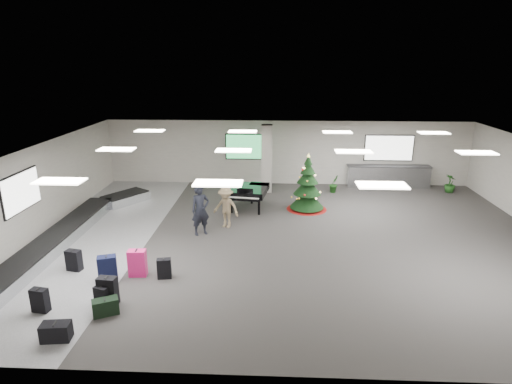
{
  "coord_description": "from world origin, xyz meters",
  "views": [
    {
      "loc": [
        -0.6,
        -14.08,
        6.04
      ],
      "look_at": [
        -1.29,
        1.0,
        1.38
      ],
      "focal_mm": 30.0,
      "sensor_mm": 36.0,
      "label": 1
    }
  ],
  "objects_px": {
    "traveler_b": "(226,207)",
    "potted_plant_left": "(334,184)",
    "grand_piano": "(248,191)",
    "pink_suitcase": "(137,263)",
    "christmas_tree": "(307,190)",
    "baggage_carousel": "(73,229)",
    "traveler_a": "(200,210)",
    "potted_plant_right": "(450,183)",
    "service_counter": "(388,176)"
  },
  "relations": [
    {
      "from": "traveler_b",
      "to": "potted_plant_left",
      "type": "bearing_deg",
      "value": 66.25
    },
    {
      "from": "grand_piano",
      "to": "potted_plant_left",
      "type": "height_order",
      "value": "grand_piano"
    },
    {
      "from": "pink_suitcase",
      "to": "christmas_tree",
      "type": "bearing_deg",
      "value": 45.45
    },
    {
      "from": "baggage_carousel",
      "to": "christmas_tree",
      "type": "distance_m",
      "value": 9.19
    },
    {
      "from": "baggage_carousel",
      "to": "pink_suitcase",
      "type": "height_order",
      "value": "pink_suitcase"
    },
    {
      "from": "christmas_tree",
      "to": "pink_suitcase",
      "type": "bearing_deg",
      "value": -131.13
    },
    {
      "from": "traveler_a",
      "to": "pink_suitcase",
      "type": "bearing_deg",
      "value": -142.47
    },
    {
      "from": "potted_plant_left",
      "to": "potted_plant_right",
      "type": "relative_size",
      "value": 0.97
    },
    {
      "from": "potted_plant_left",
      "to": "christmas_tree",
      "type": "bearing_deg",
      "value": -120.21
    },
    {
      "from": "service_counter",
      "to": "potted_plant_left",
      "type": "bearing_deg",
      "value": -159.1
    },
    {
      "from": "baggage_carousel",
      "to": "service_counter",
      "type": "bearing_deg",
      "value": 27.67
    },
    {
      "from": "traveler_a",
      "to": "traveler_b",
      "type": "bearing_deg",
      "value": 11.59
    },
    {
      "from": "service_counter",
      "to": "grand_piano",
      "type": "height_order",
      "value": "grand_piano"
    },
    {
      "from": "traveler_a",
      "to": "potted_plant_left",
      "type": "distance_m",
      "value": 7.68
    },
    {
      "from": "service_counter",
      "to": "potted_plant_left",
      "type": "height_order",
      "value": "service_counter"
    },
    {
      "from": "grand_piano",
      "to": "traveler_b",
      "type": "xyz_separation_m",
      "value": [
        -0.7,
        -2.1,
        0.01
      ]
    },
    {
      "from": "baggage_carousel",
      "to": "potted_plant_left",
      "type": "bearing_deg",
      "value": 29.42
    },
    {
      "from": "baggage_carousel",
      "to": "traveler_a",
      "type": "height_order",
      "value": "traveler_a"
    },
    {
      "from": "service_counter",
      "to": "potted_plant_right",
      "type": "xyz_separation_m",
      "value": [
        2.73,
        -0.82,
        -0.11
      ]
    },
    {
      "from": "baggage_carousel",
      "to": "potted_plant_right",
      "type": "distance_m",
      "value": 16.66
    },
    {
      "from": "pink_suitcase",
      "to": "christmas_tree",
      "type": "relative_size",
      "value": 0.34
    },
    {
      "from": "pink_suitcase",
      "to": "christmas_tree",
      "type": "distance_m",
      "value": 8.1
    },
    {
      "from": "christmas_tree",
      "to": "baggage_carousel",
      "type": "bearing_deg",
      "value": -159.69
    },
    {
      "from": "traveler_a",
      "to": "christmas_tree",
      "type": "bearing_deg",
      "value": 6.04
    },
    {
      "from": "baggage_carousel",
      "to": "service_counter",
      "type": "distance_m",
      "value": 14.5
    },
    {
      "from": "traveler_b",
      "to": "christmas_tree",
      "type": "bearing_deg",
      "value": 55.42
    },
    {
      "from": "baggage_carousel",
      "to": "traveler_a",
      "type": "relative_size",
      "value": 5.25
    },
    {
      "from": "service_counter",
      "to": "traveler_a",
      "type": "bearing_deg",
      "value": -141.92
    },
    {
      "from": "traveler_a",
      "to": "baggage_carousel",
      "type": "bearing_deg",
      "value": 153.47
    },
    {
      "from": "baggage_carousel",
      "to": "traveler_b",
      "type": "height_order",
      "value": "traveler_b"
    },
    {
      "from": "traveler_b",
      "to": "potted_plant_left",
      "type": "relative_size",
      "value": 1.86
    },
    {
      "from": "traveler_a",
      "to": "potted_plant_left",
      "type": "bearing_deg",
      "value": 14.74
    },
    {
      "from": "potted_plant_right",
      "to": "traveler_a",
      "type": "bearing_deg",
      "value": -152.8
    },
    {
      "from": "baggage_carousel",
      "to": "potted_plant_right",
      "type": "relative_size",
      "value": 11.08
    },
    {
      "from": "service_counter",
      "to": "pink_suitcase",
      "type": "relative_size",
      "value": 4.93
    },
    {
      "from": "christmas_tree",
      "to": "grand_piano",
      "type": "bearing_deg",
      "value": -178.23
    },
    {
      "from": "pink_suitcase",
      "to": "traveler_a",
      "type": "relative_size",
      "value": 0.44
    },
    {
      "from": "pink_suitcase",
      "to": "traveler_b",
      "type": "height_order",
      "value": "traveler_b"
    },
    {
      "from": "traveler_b",
      "to": "potted_plant_right",
      "type": "xyz_separation_m",
      "value": [
        10.14,
        4.9,
        -0.35
      ]
    },
    {
      "from": "pink_suitcase",
      "to": "grand_piano",
      "type": "height_order",
      "value": "grand_piano"
    },
    {
      "from": "service_counter",
      "to": "grand_piano",
      "type": "xyz_separation_m",
      "value": [
        -6.71,
        -3.63,
        0.23
      ]
    },
    {
      "from": "christmas_tree",
      "to": "potted_plant_left",
      "type": "height_order",
      "value": "christmas_tree"
    },
    {
      "from": "christmas_tree",
      "to": "traveler_a",
      "type": "bearing_deg",
      "value": -144.0
    },
    {
      "from": "baggage_carousel",
      "to": "potted_plant_left",
      "type": "distance_m",
      "value": 11.54
    },
    {
      "from": "pink_suitcase",
      "to": "potted_plant_right",
      "type": "height_order",
      "value": "potted_plant_right"
    },
    {
      "from": "christmas_tree",
      "to": "service_counter",
      "type": "bearing_deg",
      "value": 39.94
    },
    {
      "from": "pink_suitcase",
      "to": "christmas_tree",
      "type": "xyz_separation_m",
      "value": [
        5.32,
        6.09,
        0.43
      ]
    },
    {
      "from": "christmas_tree",
      "to": "potted_plant_left",
      "type": "relative_size",
      "value": 2.86
    },
    {
      "from": "service_counter",
      "to": "christmas_tree",
      "type": "distance_m",
      "value": 5.54
    },
    {
      "from": "christmas_tree",
      "to": "traveler_b",
      "type": "distance_m",
      "value": 3.84
    }
  ]
}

